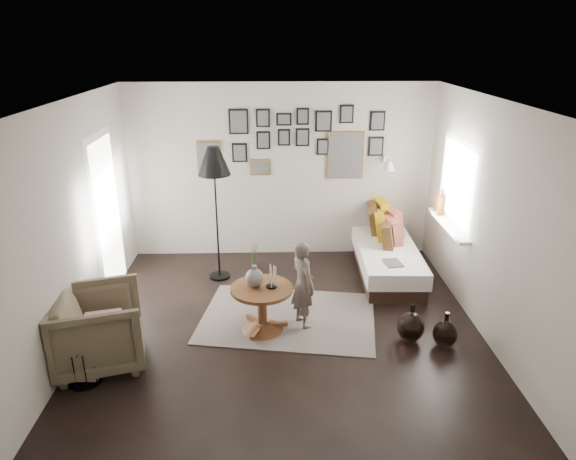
{
  "coord_description": "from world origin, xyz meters",
  "views": [
    {
      "loc": [
        -0.12,
        -5.04,
        3.22
      ],
      "look_at": [
        0.05,
        0.5,
        1.1
      ],
      "focal_mm": 32.0,
      "sensor_mm": 36.0,
      "label": 1
    }
  ],
  "objects_px": {
    "armchair": "(99,329)",
    "child": "(303,284)",
    "demijohn_large": "(411,327)",
    "daybed": "(386,253)",
    "demijohn_small": "(445,334)",
    "pedestal_table": "(262,311)",
    "magazine_basket": "(83,365)",
    "floor_lamp": "(214,166)",
    "vase": "(254,274)"
  },
  "relations": [
    {
      "from": "armchair",
      "to": "child",
      "type": "height_order",
      "value": "child"
    },
    {
      "from": "demijohn_large",
      "to": "daybed",
      "type": "bearing_deg",
      "value": 87.01
    },
    {
      "from": "demijohn_small",
      "to": "daybed",
      "type": "bearing_deg",
      "value": 97.64
    },
    {
      "from": "daybed",
      "to": "armchair",
      "type": "height_order",
      "value": "daybed"
    },
    {
      "from": "pedestal_table",
      "to": "daybed",
      "type": "height_order",
      "value": "daybed"
    },
    {
      "from": "daybed",
      "to": "magazine_basket",
      "type": "distance_m",
      "value": 4.24
    },
    {
      "from": "pedestal_table",
      "to": "armchair",
      "type": "bearing_deg",
      "value": -161.16
    },
    {
      "from": "demijohn_large",
      "to": "pedestal_table",
      "type": "bearing_deg",
      "value": 170.95
    },
    {
      "from": "daybed",
      "to": "pedestal_table",
      "type": "bearing_deg",
      "value": -136.97
    },
    {
      "from": "daybed",
      "to": "armchair",
      "type": "distance_m",
      "value": 4.0
    },
    {
      "from": "floor_lamp",
      "to": "magazine_basket",
      "type": "bearing_deg",
      "value": -115.77
    },
    {
      "from": "armchair",
      "to": "demijohn_large",
      "type": "bearing_deg",
      "value": -100.17
    },
    {
      "from": "daybed",
      "to": "demijohn_small",
      "type": "height_order",
      "value": "daybed"
    },
    {
      "from": "armchair",
      "to": "child",
      "type": "xyz_separation_m",
      "value": [
        2.13,
        0.68,
        0.13
      ]
    },
    {
      "from": "floor_lamp",
      "to": "vase",
      "type": "bearing_deg",
      "value": -68.62
    },
    {
      "from": "vase",
      "to": "demijohn_large",
      "type": "relative_size",
      "value": 1.11
    },
    {
      "from": "vase",
      "to": "floor_lamp",
      "type": "distance_m",
      "value": 1.75
    },
    {
      "from": "pedestal_table",
      "to": "demijohn_small",
      "type": "height_order",
      "value": "pedestal_table"
    },
    {
      "from": "floor_lamp",
      "to": "demijohn_small",
      "type": "height_order",
      "value": "floor_lamp"
    },
    {
      "from": "floor_lamp",
      "to": "child",
      "type": "xyz_separation_m",
      "value": [
        1.1,
        -1.3,
        -1.08
      ]
    },
    {
      "from": "daybed",
      "to": "demijohn_small",
      "type": "bearing_deg",
      "value": -80.48
    },
    {
      "from": "vase",
      "to": "floor_lamp",
      "type": "bearing_deg",
      "value": 111.38
    },
    {
      "from": "vase",
      "to": "magazine_basket",
      "type": "xyz_separation_m",
      "value": [
        -1.66,
        -0.91,
        -0.52
      ]
    },
    {
      "from": "magazine_basket",
      "to": "floor_lamp",
      "type": "bearing_deg",
      "value": 64.23
    },
    {
      "from": "vase",
      "to": "floor_lamp",
      "type": "xyz_separation_m",
      "value": [
        -0.55,
        1.4,
        0.9
      ]
    },
    {
      "from": "daybed",
      "to": "demijohn_small",
      "type": "distance_m",
      "value": 1.93
    },
    {
      "from": "armchair",
      "to": "demijohn_small",
      "type": "xyz_separation_m",
      "value": [
        3.66,
        0.18,
        -0.25
      ]
    },
    {
      "from": "daybed",
      "to": "child",
      "type": "distance_m",
      "value": 1.92
    },
    {
      "from": "daybed",
      "to": "demijohn_large",
      "type": "distance_m",
      "value": 1.8
    },
    {
      "from": "demijohn_large",
      "to": "child",
      "type": "xyz_separation_m",
      "value": [
        -1.18,
        0.38,
        0.35
      ]
    },
    {
      "from": "floor_lamp",
      "to": "magazine_basket",
      "type": "xyz_separation_m",
      "value": [
        -1.11,
        -2.3,
        -1.42
      ]
    },
    {
      "from": "child",
      "to": "demijohn_small",
      "type": "bearing_deg",
      "value": -134.87
    },
    {
      "from": "child",
      "to": "demijohn_large",
      "type": "bearing_deg",
      "value": -134.59
    },
    {
      "from": "daybed",
      "to": "magazine_basket",
      "type": "height_order",
      "value": "daybed"
    },
    {
      "from": "daybed",
      "to": "child",
      "type": "bearing_deg",
      "value": -130.2
    },
    {
      "from": "child",
      "to": "daybed",
      "type": "bearing_deg",
      "value": -68.96
    },
    {
      "from": "armchair",
      "to": "floor_lamp",
      "type": "xyz_separation_m",
      "value": [
        1.03,
        1.98,
        1.21
      ]
    },
    {
      "from": "pedestal_table",
      "to": "armchair",
      "type": "height_order",
      "value": "armchair"
    },
    {
      "from": "armchair",
      "to": "demijohn_large",
      "type": "distance_m",
      "value": 3.34
    },
    {
      "from": "armchair",
      "to": "child",
      "type": "relative_size",
      "value": 0.84
    },
    {
      "from": "floor_lamp",
      "to": "demijohn_large",
      "type": "xyz_separation_m",
      "value": [
        2.28,
        -1.68,
        -1.43
      ]
    },
    {
      "from": "floor_lamp",
      "to": "demijohn_small",
      "type": "bearing_deg",
      "value": -34.39
    },
    {
      "from": "daybed",
      "to": "armchair",
      "type": "relative_size",
      "value": 2.18
    },
    {
      "from": "armchair",
      "to": "floor_lamp",
      "type": "height_order",
      "value": "floor_lamp"
    },
    {
      "from": "child",
      "to": "armchair",
      "type": "bearing_deg",
      "value": 80.82
    },
    {
      "from": "daybed",
      "to": "armchair",
      "type": "xyz_separation_m",
      "value": [
        -3.41,
        -2.09,
        0.11
      ]
    },
    {
      "from": "magazine_basket",
      "to": "child",
      "type": "height_order",
      "value": "child"
    },
    {
      "from": "daybed",
      "to": "demijohn_large",
      "type": "bearing_deg",
      "value": -91.11
    },
    {
      "from": "demijohn_large",
      "to": "child",
      "type": "height_order",
      "value": "child"
    },
    {
      "from": "daybed",
      "to": "magazine_basket",
      "type": "bearing_deg",
      "value": -143.43
    }
  ]
}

